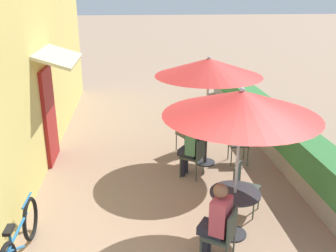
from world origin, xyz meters
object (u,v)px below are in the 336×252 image
(seated_patron_near_right, at_px, (217,220))
(cafe_chair_mid_left, at_px, (196,154))
(patio_umbrella_near, at_px, (241,103))
(bicycle_leaning, at_px, (20,241))
(cafe_chair_mid_back, at_px, (184,132))
(patio_table_near, at_px, (234,204))
(cafe_chair_near_left, at_px, (243,184))
(patio_umbrella_mid, at_px, (209,67))
(cafe_chair_mid_right, at_px, (238,140))
(cafe_chair_near_right, at_px, (224,233))
(patio_table_mid, at_px, (206,140))
(seated_patron_mid_left, at_px, (191,145))

(seated_patron_near_right, xyz_separation_m, cafe_chair_mid_left, (0.15, 2.57, -0.17))
(patio_umbrella_near, relative_size, bicycle_leaning, 1.35)
(patio_umbrella_near, relative_size, cafe_chair_mid_back, 2.74)
(seated_patron_near_right, relative_size, bicycle_leaning, 0.71)
(patio_table_near, xyz_separation_m, seated_patron_near_right, (-0.42, -0.60, 0.14))
(cafe_chair_near_left, bearing_deg, patio_umbrella_mid, -140.31)
(seated_patron_near_right, height_order, cafe_chair_mid_back, seated_patron_near_right)
(cafe_chair_mid_right, relative_size, bicycle_leaning, 0.49)
(patio_table_near, relative_size, cafe_chair_mid_back, 0.89)
(cafe_chair_near_right, xyz_separation_m, patio_table_mid, (0.40, 3.28, 0.03))
(cafe_chair_mid_back, bearing_deg, cafe_chair_near_right, -26.50)
(seated_patron_mid_left, xyz_separation_m, cafe_chair_mid_right, (1.16, 0.62, -0.17))
(patio_table_near, relative_size, cafe_chair_mid_left, 0.89)
(patio_umbrella_mid, relative_size, seated_patron_mid_left, 1.91)
(cafe_chair_mid_left, bearing_deg, cafe_chair_near_left, -122.35)
(patio_table_near, height_order, patio_table_mid, same)
(cafe_chair_near_right, relative_size, patio_umbrella_mid, 0.36)
(cafe_chair_mid_left, xyz_separation_m, bicycle_leaning, (-2.87, -2.30, -0.17))
(patio_table_mid, relative_size, seated_patron_mid_left, 0.62)
(cafe_chair_mid_left, relative_size, cafe_chair_mid_right, 1.00)
(patio_table_mid, bearing_deg, cafe_chair_near_right, -96.87)
(patio_umbrella_near, xyz_separation_m, patio_umbrella_mid, (0.07, 2.63, 0.00))
(patio_umbrella_mid, xyz_separation_m, seated_patron_mid_left, (-0.43, -0.59, -1.47))
(seated_patron_mid_left, distance_m, cafe_chair_mid_back, 1.22)
(patio_table_mid, distance_m, cafe_chair_mid_right, 0.73)
(patio_umbrella_mid, bearing_deg, patio_table_near, -91.54)
(patio_table_near, height_order, seated_patron_mid_left, seated_patron_mid_left)
(cafe_chair_near_right, relative_size, cafe_chair_mid_right, 1.00)
(seated_patron_mid_left, height_order, cafe_chair_mid_back, seated_patron_mid_left)
(cafe_chair_near_right, relative_size, seated_patron_mid_left, 0.70)
(patio_table_near, xyz_separation_m, cafe_chair_mid_left, (-0.27, 1.98, -0.03))
(patio_umbrella_mid, bearing_deg, seated_patron_mid_left, -126.32)
(patio_umbrella_near, bearing_deg, cafe_chair_mid_back, 95.67)
(patio_umbrella_mid, distance_m, cafe_chair_mid_right, 1.80)
(bicycle_leaning, bearing_deg, seated_patron_near_right, -4.64)
(cafe_chair_near_left, relative_size, bicycle_leaning, 0.49)
(seated_patron_near_right, height_order, cafe_chair_mid_right, seated_patron_near_right)
(patio_table_near, relative_size, patio_umbrella_near, 0.32)
(patio_umbrella_near, xyz_separation_m, patio_table_mid, (0.07, 2.63, -1.61))
(seated_patron_near_right, distance_m, cafe_chair_mid_left, 2.58)
(patio_table_near, distance_m, cafe_chair_near_right, 0.73)
(patio_table_mid, height_order, patio_umbrella_mid, patio_umbrella_mid)
(patio_table_mid, distance_m, seated_patron_mid_left, 0.74)
(patio_umbrella_near, distance_m, cafe_chair_near_left, 1.80)
(patio_umbrella_near, distance_m, cafe_chair_near_right, 1.80)
(patio_umbrella_near, bearing_deg, seated_patron_near_right, -125.13)
(cafe_chair_near_left, bearing_deg, patio_table_mid, -140.31)
(cafe_chair_mid_right, xyz_separation_m, bicycle_leaning, (-3.94, -2.98, -0.17))
(cafe_chair_near_right, xyz_separation_m, bicycle_leaning, (-2.82, 0.33, -0.17))
(seated_patron_near_right, distance_m, seated_patron_mid_left, 2.64)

